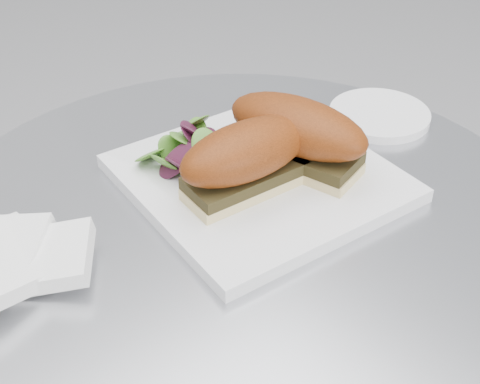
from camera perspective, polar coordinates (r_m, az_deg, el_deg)
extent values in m
cylinder|color=silver|center=(0.72, 0.03, -3.11)|extent=(0.70, 0.70, 0.02)
cube|color=white|center=(0.76, 1.62, 1.22)|extent=(0.30, 0.30, 0.02)
cube|color=#DBCA88|center=(0.72, 0.50, 0.57)|extent=(0.14, 0.07, 0.01)
cube|color=black|center=(0.72, 0.50, 1.45)|extent=(0.14, 0.07, 0.01)
ellipsoid|color=maroon|center=(0.70, 0.52, 3.53)|extent=(0.16, 0.08, 0.06)
cube|color=#DBCA88|center=(0.77, 4.75, 2.79)|extent=(0.10, 0.16, 0.01)
cube|color=black|center=(0.76, 4.80, 3.64)|extent=(0.10, 0.16, 0.01)
ellipsoid|color=maroon|center=(0.75, 4.92, 5.64)|extent=(0.12, 0.19, 0.06)
cylinder|color=white|center=(0.91, 11.81, 6.46)|extent=(0.13, 0.13, 0.01)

